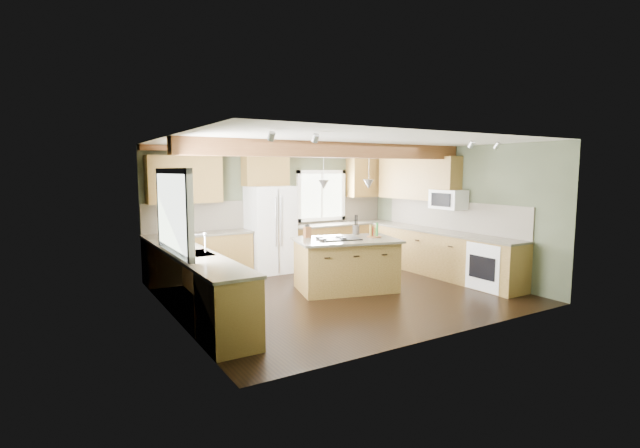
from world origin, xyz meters
TOP-DOWN VIEW (x-y plane):
  - floor at (0.00, 0.00)m, footprint 5.60×5.60m
  - ceiling at (0.00, 0.00)m, footprint 5.60×5.60m
  - wall_back at (0.00, 2.50)m, footprint 5.60×0.00m
  - wall_left at (-2.80, 0.00)m, footprint 0.00×5.00m
  - wall_right at (2.80, 0.00)m, footprint 0.00×5.00m
  - ceiling_beam at (0.00, 0.10)m, footprint 5.55×0.26m
  - soffit_trim at (0.00, 2.40)m, footprint 5.55×0.20m
  - backsplash_back at (0.00, 2.48)m, footprint 5.58×0.03m
  - backsplash_right at (2.78, 0.05)m, footprint 0.03×3.70m
  - base_cab_back_left at (-1.79, 2.20)m, footprint 2.02×0.60m
  - counter_back_left at (-1.79, 2.20)m, footprint 2.06×0.64m
  - base_cab_back_right at (1.49, 2.20)m, footprint 2.62×0.60m
  - counter_back_right at (1.49, 2.20)m, footprint 2.66×0.64m
  - base_cab_left at (-2.50, 0.05)m, footprint 0.60×3.70m
  - counter_left at (-2.50, 0.05)m, footprint 0.64×3.74m
  - base_cab_right at (2.50, 0.05)m, footprint 0.60×3.70m
  - counter_right at (2.50, 0.05)m, footprint 0.64×3.74m
  - upper_cab_back_left at (-1.99, 2.33)m, footprint 1.40×0.35m
  - upper_cab_over_fridge at (-0.30, 2.33)m, footprint 0.96×0.35m
  - upper_cab_right at (2.62, 0.90)m, footprint 0.35×2.20m
  - upper_cab_back_corner at (2.30, 2.33)m, footprint 0.90×0.35m
  - window_left at (-2.78, 0.05)m, footprint 0.04×1.60m
  - window_back at (1.15, 2.48)m, footprint 1.10×0.04m
  - sink at (-2.50, 0.05)m, footprint 0.50×0.65m
  - faucet at (-2.32, 0.05)m, footprint 0.02×0.02m
  - dishwasher at (-2.49, -1.25)m, footprint 0.60×0.60m
  - oven at (2.49, -1.25)m, footprint 0.60×0.72m
  - microwave at (2.58, -0.05)m, footprint 0.40×0.70m
  - pendant_left at (-0.17, 0.21)m, footprint 0.18×0.18m
  - pendant_right at (0.63, -0.01)m, footprint 0.18×0.18m
  - refrigerator at (-0.30, 2.12)m, footprint 0.90×0.74m
  - island at (0.23, 0.10)m, footprint 1.87×1.41m
  - island_top at (0.23, 0.10)m, footprint 2.01×1.55m
  - cooktop at (0.10, 0.14)m, footprint 0.82×0.65m
  - knife_block at (-0.29, 0.57)m, footprint 0.12×0.09m
  - utensil_crock at (0.70, 0.46)m, footprint 0.13×0.13m
  - bottle_tray at (0.79, 0.02)m, footprint 0.30×0.30m

SIDE VIEW (x-z plane):
  - floor at x=0.00m, z-range 0.00..0.00m
  - dishwasher at x=-2.49m, z-range 0.01..0.85m
  - oven at x=2.49m, z-range 0.01..0.85m
  - base_cab_back_left at x=-1.79m, z-range 0.00..0.88m
  - base_cab_back_right at x=1.49m, z-range 0.00..0.88m
  - base_cab_left at x=-2.50m, z-range 0.00..0.88m
  - base_cab_right at x=2.50m, z-range 0.00..0.88m
  - island at x=0.23m, z-range 0.00..0.88m
  - counter_back_left at x=-1.79m, z-range 0.88..0.92m
  - counter_back_right at x=1.49m, z-range 0.88..0.92m
  - counter_left at x=-2.50m, z-range 0.88..0.92m
  - counter_right at x=2.50m, z-range 0.88..0.92m
  - refrigerator at x=-0.30m, z-range 0.00..1.80m
  - island_top at x=0.23m, z-range 0.88..0.92m
  - sink at x=-2.50m, z-range 0.89..0.92m
  - cooktop at x=0.10m, z-range 0.92..0.94m
  - utensil_crock at x=0.70m, z-range 0.92..1.09m
  - knife_block at x=-0.29m, z-range 0.92..1.12m
  - bottle_tray at x=0.79m, z-range 0.92..1.17m
  - faucet at x=-2.32m, z-range 0.91..1.19m
  - backsplash_back at x=0.00m, z-range 0.92..1.50m
  - backsplash_right at x=2.78m, z-range 0.92..1.50m
  - wall_back at x=0.00m, z-range -1.50..4.10m
  - wall_left at x=-2.80m, z-range -1.20..3.80m
  - wall_right at x=2.80m, z-range -1.20..3.80m
  - window_back at x=1.15m, z-range 1.05..2.05m
  - window_left at x=-2.78m, z-range 1.02..2.08m
  - microwave at x=2.58m, z-range 1.36..1.74m
  - pendant_left at x=-0.17m, z-range 1.80..1.96m
  - pendant_right at x=0.63m, z-range 1.80..1.96m
  - upper_cab_back_left at x=-1.99m, z-range 1.50..2.40m
  - upper_cab_right at x=2.62m, z-range 1.50..2.40m
  - upper_cab_back_corner at x=2.30m, z-range 1.50..2.40m
  - upper_cab_over_fridge at x=-0.30m, z-range 1.80..2.50m
  - ceiling_beam at x=0.00m, z-range 2.34..2.60m
  - soffit_trim at x=0.00m, z-range 2.49..2.59m
  - ceiling at x=0.00m, z-range 2.60..2.60m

